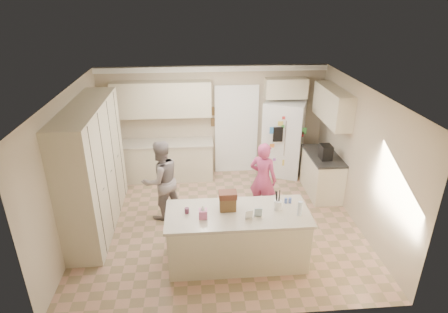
{
  "coord_description": "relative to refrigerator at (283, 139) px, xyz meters",
  "views": [
    {
      "loc": [
        -0.42,
        -6.09,
        4.15
      ],
      "look_at": [
        0.1,
        0.35,
        1.25
      ],
      "focal_mm": 30.0,
      "sensor_mm": 36.0,
      "label": 1
    }
  ],
  "objects": [
    {
      "name": "shaker_salt",
      "position": [
        -0.63,
        -2.93,
        0.07
      ],
      "size": [
        0.05,
        0.05,
        0.09
      ],
      "primitive_type": "cylinder",
      "color": "#41569F",
      "rests_on": "island_top"
    },
    {
      "name": "pantry_bank",
      "position": [
        -3.95,
        -1.85,
        0.28
      ],
      "size": [
        0.6,
        2.6,
        2.35
      ],
      "primitive_type": "cube",
      "color": "beige",
      "rests_on": "floor"
    },
    {
      "name": "tissue_plume",
      "position": [
        -2.0,
        -3.25,
        0.2
      ],
      "size": [
        0.08,
        0.08,
        0.08
      ],
      "primitive_type": "cone",
      "color": "white",
      "rests_on": "tissue_box"
    },
    {
      "name": "back_base_cab",
      "position": [
        -2.8,
        -0.05,
        -0.46
      ],
      "size": [
        2.2,
        0.6,
        0.88
      ],
      "primitive_type": "cube",
      "color": "beige",
      "rests_on": "floor"
    },
    {
      "name": "wall_back",
      "position": [
        -1.65,
        0.26,
        0.4
      ],
      "size": [
        5.2,
        0.02,
        2.6
      ],
      "primitive_type": "cube",
      "color": "#BAA98D",
      "rests_on": "ground"
    },
    {
      "name": "wall_frame_lower",
      "position": [
        -1.63,
        0.22,
        0.38
      ],
      "size": [
        0.15,
        0.02,
        0.2
      ],
      "primitive_type": "cube",
      "color": "brown",
      "rests_on": "wall_back"
    },
    {
      "name": "wall_right",
      "position": [
        0.96,
        -2.05,
        0.4
      ],
      "size": [
        0.02,
        4.6,
        2.6
      ],
      "primitive_type": "cube",
      "color": "#BAA98D",
      "rests_on": "ground"
    },
    {
      "name": "jam_jar",
      "position": [
        -2.25,
        -3.1,
        0.07
      ],
      "size": [
        0.07,
        0.07,
        0.09
      ],
      "primitive_type": "cylinder",
      "color": "#59263F",
      "rests_on": "island_top"
    },
    {
      "name": "right_base_cab",
      "position": [
        0.65,
        -1.05,
        -0.46
      ],
      "size": [
        0.6,
        1.2,
        0.88
      ],
      "primitive_type": "cube",
      "color": "beige",
      "rests_on": "floor"
    },
    {
      "name": "refrigerator",
      "position": [
        0.0,
        0.0,
        0.0
      ],
      "size": [
        1.1,
        1.0,
        1.8
      ],
      "primitive_type": "cube",
      "rotation": [
        0.0,
        0.0,
        -0.4
      ],
      "color": "white",
      "rests_on": "floor"
    },
    {
      "name": "fridge_magnets",
      "position": [
        0.0,
        -0.36,
        0.0
      ],
      "size": [
        0.76,
        0.02,
        1.44
      ],
      "primitive_type": null,
      "color": "tan",
      "rests_on": "refrigerator"
    },
    {
      "name": "crown_back",
      "position": [
        -1.65,
        0.21,
        1.63
      ],
      "size": [
        5.2,
        0.08,
        0.12
      ],
      "primitive_type": "cube",
      "color": "white",
      "rests_on": "wall_back"
    },
    {
      "name": "teen_boy",
      "position": [
        -2.76,
        -1.72,
        -0.1
      ],
      "size": [
        0.98,
        0.93,
        1.6
      ],
      "primitive_type": "imported",
      "rotation": [
        0.0,
        0.0,
        3.7
      ],
      "color": "gray",
      "rests_on": "floor"
    },
    {
      "name": "utensil_crock",
      "position": [
        -0.8,
        -3.1,
        0.1
      ],
      "size": [
        0.13,
        0.13,
        0.15
      ],
      "primitive_type": "cylinder",
      "color": "white",
      "rests_on": "island_top"
    },
    {
      "name": "back_upper_cab",
      "position": [
        -2.8,
        0.07,
        1.0
      ],
      "size": [
        2.2,
        0.35,
        0.8
      ],
      "primitive_type": "cube",
      "color": "beige",
      "rests_on": "wall_back"
    },
    {
      "name": "dollhouse_body",
      "position": [
        -1.6,
        -3.05,
        0.14
      ],
      "size": [
        0.26,
        0.18,
        0.22
      ],
      "primitive_type": "cube",
      "color": "brown",
      "rests_on": "island_top"
    },
    {
      "name": "over_fridge_cab",
      "position": [
        -0.0,
        0.07,
        1.2
      ],
      "size": [
        0.95,
        0.35,
        0.45
      ],
      "primitive_type": "cube",
      "color": "beige",
      "rests_on": "wall_back"
    },
    {
      "name": "fridge_dispenser",
      "position": [
        -0.22,
        -0.36,
        0.25
      ],
      "size": [
        0.22,
        0.03,
        0.35
      ],
      "primitive_type": "cube",
      "color": "black",
      "rests_on": "refrigerator"
    },
    {
      "name": "fridge_handle_r",
      "position": [
        0.05,
        -0.37,
        0.15
      ],
      "size": [
        0.02,
        0.02,
        0.85
      ],
      "primitive_type": "cylinder",
      "color": "silver",
      "rests_on": "refrigerator"
    },
    {
      "name": "coffee_maker",
      "position": [
        0.6,
        -1.25,
        0.17
      ],
      "size": [
        0.22,
        0.28,
        0.3
      ],
      "primitive_type": "cube",
      "color": "black",
      "rests_on": "right_countertop"
    },
    {
      "name": "floor",
      "position": [
        -1.65,
        -2.05,
        -0.91
      ],
      "size": [
        5.2,
        4.6,
        0.02
      ],
      "primitive_type": "cube",
      "color": "tan",
      "rests_on": "ground"
    },
    {
      "name": "doorway_opening",
      "position": [
        -1.1,
        0.23,
        0.15
      ],
      "size": [
        0.9,
        0.06,
        2.1
      ],
      "primitive_type": "cube",
      "color": "black",
      "rests_on": "floor"
    },
    {
      "name": "fridge_seam",
      "position": [
        0.0,
        -0.35,
        0.0
      ],
      "size": [
        0.02,
        0.02,
        1.78
      ],
      "primitive_type": "cube",
      "color": "gray",
      "rests_on": "refrigerator"
    },
    {
      "name": "shaker_pepper",
      "position": [
        -0.56,
        -2.93,
        0.07
      ],
      "size": [
        0.05,
        0.05,
        0.09
      ],
      "primitive_type": "cylinder",
      "color": "#41569F",
      "rests_on": "island_top"
    },
    {
      "name": "greeting_card_a",
      "position": [
        -1.3,
        -3.35,
        0.11
      ],
      "size": [
        0.12,
        0.06,
        0.16
      ],
      "primitive_type": "cube",
      "rotation": [
        0.15,
        0.0,
        0.2
      ],
      "color": "white",
      "rests_on": "island_top"
    },
    {
      "name": "teen_girl",
      "position": [
        -0.79,
        -1.74,
        -0.14
      ],
      "size": [
        0.66,
        0.6,
        1.52
      ],
      "primitive_type": "imported",
      "rotation": [
        0.0,
        0.0,
        2.59
      ],
      "color": "#BB4A6A",
      "rests_on": "floor"
    },
    {
      "name": "fridge_handle_l",
      "position": [
        -0.05,
        -0.37,
        0.15
      ],
      "size": [
        0.02,
        0.02,
        0.85
      ],
      "primitive_type": "cylinder",
      "color": "silver",
      "rests_on": "refrigerator"
    },
    {
      "name": "greeting_card_b",
      "position": [
        -1.15,
        -3.3,
        0.11
      ],
      "size": [
        0.12,
        0.05,
        0.16
      ],
      "primitive_type": "cube",
      "rotation": [
        0.15,
        0.0,
        -0.1
      ],
      "color": "silver",
      "rests_on": "island_top"
    },
    {
      "name": "tissue_box",
      "position": [
        -2.0,
        -3.25,
        0.1
      ],
      "size": [
        0.13,
        0.13,
        0.14
      ],
      "primitive_type": "cube",
      "color": "#D569A1",
      "rests_on": "island_top"
    },
    {
      "name": "island_base",
      "position": [
        -1.45,
        -3.15,
        -0.46
      ],
      "size": [
        2.2,
        0.9,
        0.88
      ],
      "primitive_type": "cube",
      "color": "beige",
      "rests_on": "floor"
    },
    {
      "name": "back_countertop",
      "position": [
        -2.8,
        -0.06,
        0.0
      ],
      "size": [
        2.24,
        0.63,
        0.04
      ],
      "primitive_type": "cube",
      "color": "#C0B79F",
      "rests_on": "back_base_cab"
    },
    {
      "name": "ceiling",
      "position": [
        -1.65,
        -2.05,
        1.71
      ],
      "size": [
        5.2,
        4.6,
        0.02
      ],
      "primitive_type": "cube",
      "color": "white",
      "rests_on": "wall_back"
    },
    {
      "name": "doorway_casing",
      "position": [
        -1.1,
        0.19,
        0.15
      ],
      "size": [
        1.02,
        0.03,
        2.22
      ],
      "primitive_type": "cube",
      "color": "white",
      "rests_on": "floor"
    },
    {
      "name": "right_countertop",
      "position": [
        0.64,
        -1.05,
        0.0
      ],
      "size": [
        0.63,
        1.24,
        0.04
      ],
      "primitive_type": "cube",
      "color": "#2D2B28",
      "rests_on": "right_base_cab"
    },
    {
      "name": "dollhouse_roof",
      "position": [
        -1.6,
        -3.05,
        0.3
      ],
      "size": [
        0.28,
        0.2,
        0.1
      ],
      "primitive_type": "cube",
      "color": "#592D1E",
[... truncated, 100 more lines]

